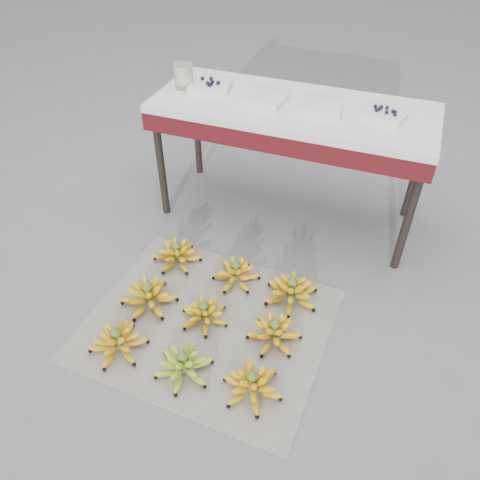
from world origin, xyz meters
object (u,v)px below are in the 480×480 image
(tray_right, at_px, (320,107))
(vendor_table, at_px, (292,119))
(newspaper_mat, at_px, (208,324))
(bunch_front_right, at_px, (252,385))
(bunch_mid_left, at_px, (149,296))
(tray_far_right, at_px, (384,115))
(bunch_front_left, at_px, (118,342))
(bunch_mid_center, at_px, (204,314))
(bunch_mid_right, at_px, (274,332))
(tray_far_left, at_px, (210,86))
(bunch_back_left, at_px, (177,255))
(bunch_front_center, at_px, (184,365))
(tray_left, at_px, (263,99))
(bunch_back_center, at_px, (236,273))
(glass_jar, at_px, (184,76))
(bunch_back_right, at_px, (291,292))

(tray_right, bearing_deg, vendor_table, 170.56)
(newspaper_mat, xyz_separation_m, bunch_front_right, (0.36, -0.30, 0.06))
(bunch_mid_left, bearing_deg, tray_far_right, 49.31)
(tray_right, distance_m, tray_far_right, 0.36)
(bunch_front_left, distance_m, bunch_mid_center, 0.46)
(bunch_front_left, xyz_separation_m, bunch_front_right, (0.71, 0.01, -0.00))
(tray_right, bearing_deg, bunch_mid_center, -105.59)
(bunch_front_left, bearing_deg, newspaper_mat, 32.28)
(bunch_mid_right, height_order, tray_far_right, tray_far_right)
(bunch_mid_center, height_order, tray_far_left, tray_far_left)
(bunch_front_right, height_order, bunch_back_left, bunch_back_left)
(bunch_mid_right, height_order, tray_far_left, tray_far_left)
(bunch_front_center, bearing_deg, bunch_mid_right, 20.79)
(bunch_front_center, relative_size, tray_left, 1.36)
(tray_far_left, distance_m, tray_left, 0.37)
(bunch_front_right, distance_m, tray_far_left, 1.79)
(bunch_front_left, height_order, tray_far_right, tray_far_right)
(newspaper_mat, bearing_deg, bunch_back_center, 85.84)
(bunch_front_right, xyz_separation_m, glass_jar, (-0.96, 1.39, 0.81))
(tray_far_right, bearing_deg, bunch_mid_right, -103.65)
(bunch_mid_left, relative_size, bunch_back_center, 1.00)
(tray_left, bearing_deg, tray_far_right, 3.30)
(bunch_front_right, relative_size, bunch_back_left, 1.17)
(bunch_front_right, distance_m, tray_left, 1.61)
(newspaper_mat, bearing_deg, bunch_front_left, -138.71)
(bunch_back_center, xyz_separation_m, tray_right, (0.24, 0.71, 0.76))
(bunch_front_left, distance_m, bunch_front_center, 0.37)
(bunch_front_right, height_order, bunch_back_right, bunch_back_right)
(tray_far_right, bearing_deg, bunch_front_center, -113.32)
(bunch_back_center, height_order, vendor_table, vendor_table)
(bunch_mid_left, relative_size, tray_right, 1.21)
(newspaper_mat, distance_m, vendor_table, 1.31)
(bunch_mid_center, height_order, bunch_back_right, bunch_back_right)
(bunch_mid_center, bearing_deg, vendor_table, 97.55)
(bunch_front_right, bearing_deg, bunch_mid_right, 109.30)
(bunch_front_center, xyz_separation_m, bunch_mid_left, (-0.37, 0.33, 0.00))
(bunch_back_left, bearing_deg, bunch_front_left, -83.40)
(bunch_front_left, bearing_deg, tray_left, 69.24)
(bunch_front_right, xyz_separation_m, tray_far_left, (-0.80, 1.42, 0.76))
(tray_far_left, bearing_deg, newspaper_mat, -68.58)
(bunch_front_center, distance_m, tray_far_left, 1.68)
(bunch_front_right, bearing_deg, glass_jar, 144.75)
(bunch_front_right, distance_m, bunch_mid_center, 0.50)
(glass_jar, bearing_deg, tray_left, -3.89)
(bunch_back_center, xyz_separation_m, vendor_table, (0.08, 0.74, 0.65))
(bunch_mid_left, height_order, tray_left, tray_left)
(bunch_front_center, xyz_separation_m, tray_right, (0.25, 1.38, 0.75))
(bunch_front_right, relative_size, bunch_back_center, 1.16)
(bunch_back_center, bearing_deg, vendor_table, 74.08)
(bunch_back_left, relative_size, tray_right, 1.20)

